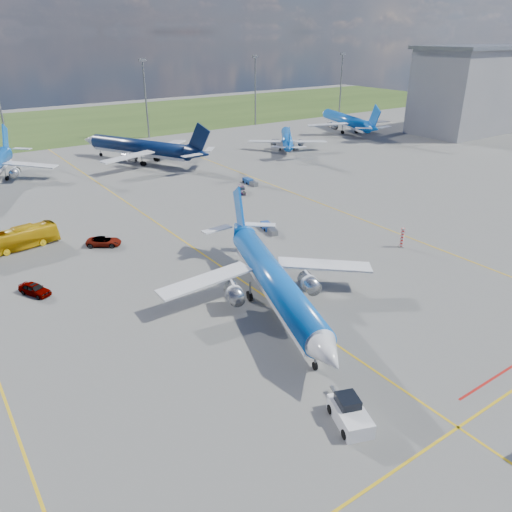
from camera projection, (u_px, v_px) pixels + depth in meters
ground at (303, 322)px, 55.99m from camera, size 400.00×400.00×0.00m
grass_strip at (18, 128)px, 168.22m from camera, size 400.00×80.00×0.01m
taxiway_lines at (188, 243)px, 76.81m from camera, size 60.25×160.00×0.02m
floodlight_masts at (78, 100)px, 138.35m from camera, size 202.20×0.50×22.70m
terminal_building at (474, 90)px, 158.09m from camera, size 42.00×22.00×26.00m
warning_post at (402, 238)px, 74.92m from camera, size 0.50×0.50×3.00m
bg_jet_n at (142, 162)px, 124.62m from camera, size 46.39×50.84×10.79m
bg_jet_ne at (287, 149)px, 139.17m from camera, size 36.68×38.24×7.97m
bg_jet_ene at (345, 132)px, 162.48m from camera, size 40.85×47.11×10.45m
main_airliner at (274, 307)px, 59.09m from camera, size 39.11×44.75×9.85m
pushback_tug at (350, 413)px, 41.31m from camera, size 3.80×6.40×2.15m
apron_bus at (18, 239)px, 74.15m from camera, size 11.90×4.34×3.24m
service_car_a at (35, 289)px, 61.55m from camera, size 3.62×4.72×1.50m
service_car_b at (104, 241)px, 75.63m from camera, size 5.59×4.81×1.43m
service_car_c at (241, 190)px, 100.72m from camera, size 3.61×4.53×1.23m
baggage_tug_w at (269, 228)px, 81.38m from camera, size 2.34×4.86×1.05m
baggage_tug_c at (42, 236)px, 78.10m from camera, size 2.60×4.69×1.02m
baggage_tug_e at (250, 182)px, 106.52m from camera, size 1.49×4.65×1.03m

